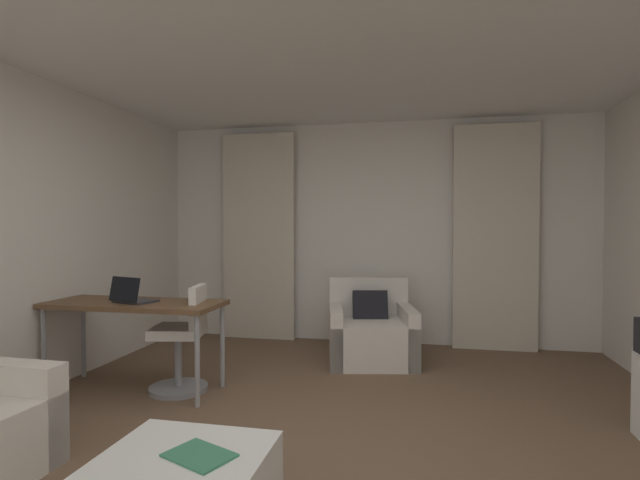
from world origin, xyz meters
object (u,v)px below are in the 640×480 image
desk (135,309)px  laptop (132,297)px  armchair (371,333)px  desk_chair (183,344)px  magazine_open (199,455)px

desk → laptop: bearing=-80.0°
armchair → laptop: size_ratio=2.67×
desk → desk_chair: desk_chair is taller
desk → magazine_open: bearing=-50.6°
desk → desk_chair: (0.40, 0.07, -0.29)m
laptop → desk_chair: bearing=17.5°
desk_chair → laptop: 0.57m
desk → laptop: (0.01, -0.05, 0.11)m
armchair → desk_chair: (-1.44, -1.24, 0.12)m
desk → laptop: 0.12m
armchair → magazine_open: size_ratio=3.00×
magazine_open → desk_chair: bearing=119.6°
armchair → desk: armchair is taller
desk_chair → armchair: bearing=40.9°
desk_chair → laptop: size_ratio=2.33×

